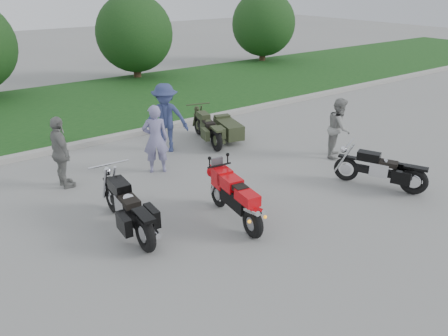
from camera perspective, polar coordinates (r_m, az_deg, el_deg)
ground at (r=9.32m, az=2.78°, el=-5.96°), size 80.00×80.00×0.00m
curb at (r=14.06m, az=-12.65°, el=4.26°), size 60.00×0.30×0.15m
grass_strip at (r=17.80m, az=-18.18°, el=7.69°), size 60.00×8.00×0.14m
tree_mid_right at (r=21.92m, az=-11.63°, el=16.85°), size 3.60×3.60×4.00m
tree_far_right at (r=26.27m, az=5.17°, el=18.25°), size 3.60×3.60×4.00m
sportbike_red at (r=8.76m, az=1.54°, el=-3.83°), size 0.50×2.00×0.95m
cruiser_left at (r=8.65m, az=-12.30°, el=-5.40°), size 0.43×2.44×0.94m
cruiser_right at (r=10.90m, az=20.09°, el=-0.39°), size 1.06×2.02×0.83m
cruiser_sidecar at (r=13.23m, az=-0.50°, el=5.10°), size 1.37×2.17×0.85m
person_stripe at (r=11.09m, az=-8.94°, el=3.75°), size 0.76×0.66×1.76m
person_grey at (r=12.41m, az=14.78°, el=5.10°), size 1.01×0.97×1.64m
person_denim at (r=12.42m, az=-7.65°, el=6.47°), size 1.45×1.32×1.96m
person_back at (r=10.81m, az=-20.53°, el=1.87°), size 0.46×1.03×1.73m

